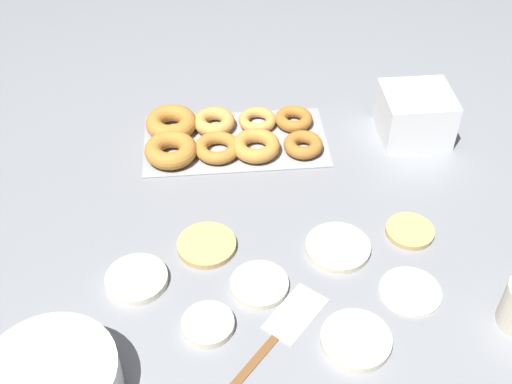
{
  "coord_description": "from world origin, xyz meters",
  "views": [
    {
      "loc": [
        0.11,
        0.8,
        0.87
      ],
      "look_at": [
        0.03,
        -0.08,
        0.04
      ],
      "focal_mm": 45.0,
      "sensor_mm": 36.0,
      "label": 1
    }
  ],
  "objects_px": {
    "pancake_6": "(207,245)",
    "pancake_3": "(208,324)",
    "pancake_1": "(259,285)",
    "batter_bowl": "(52,383)",
    "spatula": "(286,325)",
    "donut_tray": "(223,136)",
    "pancake_2": "(338,247)",
    "pancake_5": "(410,231)",
    "pancake_4": "(356,340)",
    "pancake_0": "(411,290)",
    "pancake_7": "(137,279)",
    "container_stack": "(415,114)"
  },
  "relations": [
    {
      "from": "pancake_4",
      "to": "batter_bowl",
      "type": "distance_m",
      "value": 0.46
    },
    {
      "from": "pancake_1",
      "to": "pancake_3",
      "type": "bearing_deg",
      "value": 39.42
    },
    {
      "from": "pancake_4",
      "to": "pancake_5",
      "type": "relative_size",
      "value": 1.26
    },
    {
      "from": "pancake_0",
      "to": "batter_bowl",
      "type": "distance_m",
      "value": 0.59
    },
    {
      "from": "pancake_1",
      "to": "pancake_6",
      "type": "xyz_separation_m",
      "value": [
        0.09,
        -0.1,
        -0.0
      ]
    },
    {
      "from": "spatula",
      "to": "pancake_6",
      "type": "bearing_deg",
      "value": 75.73
    },
    {
      "from": "batter_bowl",
      "to": "spatula",
      "type": "relative_size",
      "value": 0.93
    },
    {
      "from": "pancake_4",
      "to": "pancake_2",
      "type": "bearing_deg",
      "value": -92.2
    },
    {
      "from": "pancake_6",
      "to": "container_stack",
      "type": "height_order",
      "value": "container_stack"
    },
    {
      "from": "donut_tray",
      "to": "batter_bowl",
      "type": "bearing_deg",
      "value": 64.61
    },
    {
      "from": "donut_tray",
      "to": "container_stack",
      "type": "relative_size",
      "value": 2.71
    },
    {
      "from": "pancake_5",
      "to": "container_stack",
      "type": "bearing_deg",
      "value": -105.74
    },
    {
      "from": "spatula",
      "to": "container_stack",
      "type": "bearing_deg",
      "value": 6.79
    },
    {
      "from": "pancake_0",
      "to": "pancake_2",
      "type": "xyz_separation_m",
      "value": [
        0.11,
        -0.11,
        0.0
      ]
    },
    {
      "from": "pancake_6",
      "to": "pancake_2",
      "type": "bearing_deg",
      "value": 173.51
    },
    {
      "from": "pancake_5",
      "to": "donut_tray",
      "type": "distance_m",
      "value": 0.45
    },
    {
      "from": "donut_tray",
      "to": "pancake_2",
      "type": "bearing_deg",
      "value": 120.13
    },
    {
      "from": "donut_tray",
      "to": "container_stack",
      "type": "bearing_deg",
      "value": 179.37
    },
    {
      "from": "pancake_4",
      "to": "pancake_5",
      "type": "height_order",
      "value": "pancake_4"
    },
    {
      "from": "pancake_1",
      "to": "pancake_4",
      "type": "bearing_deg",
      "value": 138.59
    },
    {
      "from": "pancake_6",
      "to": "pancake_3",
      "type": "bearing_deg",
      "value": 88.83
    },
    {
      "from": "pancake_3",
      "to": "donut_tray",
      "type": "xyz_separation_m",
      "value": [
        -0.05,
        -0.47,
        0.01
      ]
    },
    {
      "from": "pancake_5",
      "to": "donut_tray",
      "type": "xyz_separation_m",
      "value": [
        0.33,
        -0.3,
        0.01
      ]
    },
    {
      "from": "pancake_5",
      "to": "container_stack",
      "type": "distance_m",
      "value": 0.31
    },
    {
      "from": "container_stack",
      "to": "donut_tray",
      "type": "bearing_deg",
      "value": -0.63
    },
    {
      "from": "pancake_2",
      "to": "pancake_5",
      "type": "xyz_separation_m",
      "value": [
        -0.14,
        -0.03,
        -0.0
      ]
    },
    {
      "from": "donut_tray",
      "to": "pancake_5",
      "type": "bearing_deg",
      "value": 137.86
    },
    {
      "from": "pancake_7",
      "to": "container_stack",
      "type": "height_order",
      "value": "container_stack"
    },
    {
      "from": "pancake_2",
      "to": "pancake_4",
      "type": "relative_size",
      "value": 1.04
    },
    {
      "from": "pancake_4",
      "to": "pancake_7",
      "type": "distance_m",
      "value": 0.38
    },
    {
      "from": "pancake_0",
      "to": "pancake_6",
      "type": "relative_size",
      "value": 0.98
    },
    {
      "from": "pancake_4",
      "to": "spatula",
      "type": "height_order",
      "value": "pancake_4"
    },
    {
      "from": "pancake_3",
      "to": "pancake_6",
      "type": "relative_size",
      "value": 0.8
    },
    {
      "from": "pancake_2",
      "to": "donut_tray",
      "type": "height_order",
      "value": "donut_tray"
    },
    {
      "from": "pancake_0",
      "to": "pancake_7",
      "type": "height_order",
      "value": "pancake_7"
    },
    {
      "from": "pancake_0",
      "to": "spatula",
      "type": "bearing_deg",
      "value": 12.67
    },
    {
      "from": "pancake_4",
      "to": "batter_bowl",
      "type": "height_order",
      "value": "batter_bowl"
    },
    {
      "from": "pancake_3",
      "to": "pancake_4",
      "type": "relative_size",
      "value": 0.76
    },
    {
      "from": "pancake_5",
      "to": "pancake_3",
      "type": "bearing_deg",
      "value": 24.81
    },
    {
      "from": "pancake_3",
      "to": "pancake_4",
      "type": "xyz_separation_m",
      "value": [
        -0.23,
        0.05,
        -0.0
      ]
    },
    {
      "from": "batter_bowl",
      "to": "spatula",
      "type": "distance_m",
      "value": 0.36
    },
    {
      "from": "donut_tray",
      "to": "pancake_6",
      "type": "bearing_deg",
      "value": 81.52
    },
    {
      "from": "pancake_5",
      "to": "batter_bowl",
      "type": "distance_m",
      "value": 0.67
    },
    {
      "from": "pancake_2",
      "to": "pancake_4",
      "type": "xyz_separation_m",
      "value": [
        0.01,
        0.2,
        0.0
      ]
    },
    {
      "from": "pancake_1",
      "to": "pancake_2",
      "type": "distance_m",
      "value": 0.17
    },
    {
      "from": "pancake_7",
      "to": "container_stack",
      "type": "distance_m",
      "value": 0.69
    },
    {
      "from": "pancake_4",
      "to": "pancake_6",
      "type": "height_order",
      "value": "pancake_4"
    },
    {
      "from": "pancake_1",
      "to": "batter_bowl",
      "type": "height_order",
      "value": "batter_bowl"
    },
    {
      "from": "pancake_5",
      "to": "pancake_6",
      "type": "xyz_separation_m",
      "value": [
        0.38,
        0.0,
        0.0
      ]
    },
    {
      "from": "pancake_5",
      "to": "pancake_2",
      "type": "bearing_deg",
      "value": 11.57
    }
  ]
}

